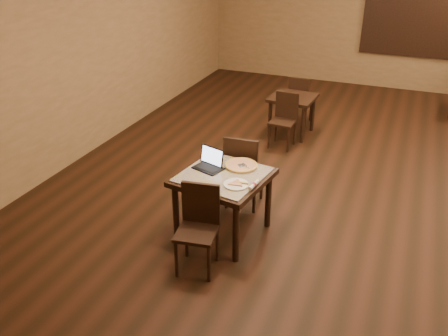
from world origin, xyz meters
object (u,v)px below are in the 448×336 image
at_px(tiled_table, 223,182).
at_px(other_table_b_chair_far, 299,98).
at_px(other_table_b, 293,103).
at_px(other_table_b_chair_near, 284,117).
at_px(chair_main_near, 199,222).
at_px(pizza_pan, 241,166).
at_px(laptop, 210,163).
at_px(chair_main_far, 243,168).

xyz_separation_m(tiled_table, other_table_b_chair_far, (-0.05, 3.65, -0.18)).
relative_size(other_table_b, other_table_b_chair_near, 0.87).
relative_size(chair_main_near, other_table_b_chair_far, 1.06).
height_order(chair_main_near, pizza_pan, chair_main_near).
bearing_deg(chair_main_near, other_table_b, 81.66).
relative_size(tiled_table, laptop, 2.89).
distance_m(tiled_table, chair_main_near, 0.64).
bearing_deg(chair_main_far, tiled_table, 85.77).
bearing_deg(laptop, chair_main_near, -58.61).
bearing_deg(other_table_b, chair_main_far, -85.34).
height_order(chair_main_near, laptop, laptop).
distance_m(pizza_pan, other_table_b_chair_far, 3.43).
bearing_deg(other_table_b, pizza_pan, -83.24).
height_order(chair_main_near, other_table_b_chair_far, chair_main_near).
distance_m(other_table_b, other_table_b_chair_near, 0.50).
relative_size(chair_main_near, pizza_pan, 2.40).
xyz_separation_m(chair_main_far, other_table_b_chair_near, (-0.05, 2.04, -0.06)).
distance_m(other_table_b, other_table_b_chair_far, 0.50).
bearing_deg(tiled_table, other_table_b_chair_near, 99.44).
relative_size(pizza_pan, other_table_b_chair_near, 0.44).
relative_size(other_table_b, other_table_b_chair_far, 0.87).
bearing_deg(chair_main_near, other_table_b_chair_far, 81.66).
bearing_deg(other_table_b_chair_near, chair_main_far, -85.20).
distance_m(tiled_table, other_table_b, 3.16).
relative_size(chair_main_far, pizza_pan, 2.56).
relative_size(pizza_pan, other_table_b, 0.51).
bearing_deg(tiled_table, other_table_b_chair_far, 99.36).
bearing_deg(laptop, other_table_b, 103.87).
bearing_deg(other_table_b_chair_near, other_table_b, 94.07).
xyz_separation_m(tiled_table, other_table_b, (-0.04, 3.15, -0.11)).
xyz_separation_m(tiled_table, pizza_pan, (0.12, 0.24, 0.11)).
distance_m(laptop, other_table_b_chair_near, 2.58).
distance_m(tiled_table, other_table_b_chair_near, 2.66).
xyz_separation_m(chair_main_near, pizza_pan, (0.13, 0.86, 0.25)).
bearing_deg(other_table_b, chair_main_near, -85.98).
distance_m(tiled_table, laptop, 0.27).
distance_m(chair_main_far, other_table_b_chair_near, 2.04).
bearing_deg(other_table_b_chair_near, chair_main_near, -85.99).
bearing_deg(pizza_pan, chair_main_near, -98.73).
xyz_separation_m(other_table_b, other_table_b_chair_near, (0.00, -0.50, -0.07)).
xyz_separation_m(chair_main_far, other_table_b_chair_far, (-0.05, 3.04, -0.06)).
height_order(laptop, other_table_b, laptop).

